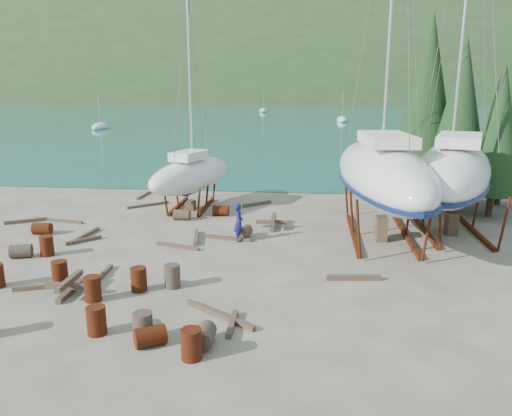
# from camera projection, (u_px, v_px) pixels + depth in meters

# --- Properties ---
(ground) EXTENTS (600.00, 600.00, 0.00)m
(ground) POSITION_uv_depth(u_px,v_px,m) (210.00, 271.00, 19.99)
(ground) COLOR #575445
(ground) RESTS_ON ground
(bay_water) EXTENTS (700.00, 700.00, 0.00)m
(bay_water) POSITION_uv_depth(u_px,v_px,m) (305.00, 94.00, 323.71)
(bay_water) COLOR #16716F
(bay_water) RESTS_ON ground
(far_hill) EXTENTS (800.00, 360.00, 110.00)m
(far_hill) POSITION_uv_depth(u_px,v_px,m) (305.00, 94.00, 328.53)
(far_hill) COLOR #25371B
(far_hill) RESTS_ON ground
(far_house_left) EXTENTS (6.60, 5.60, 5.60)m
(far_house_left) POSITION_uv_depth(u_px,v_px,m) (157.00, 93.00, 208.64)
(far_house_left) COLOR beige
(far_house_left) RESTS_ON ground
(far_house_center) EXTENTS (6.60, 5.60, 5.60)m
(far_house_center) POSITION_uv_depth(u_px,v_px,m) (252.00, 94.00, 204.53)
(far_house_center) COLOR beige
(far_house_center) RESTS_ON ground
(far_house_right) EXTENTS (6.60, 5.60, 5.60)m
(far_house_right) POSITION_uv_depth(u_px,v_px,m) (376.00, 94.00, 199.39)
(far_house_right) COLOR beige
(far_house_right) RESTS_ON ground
(cypress_near_right) EXTENTS (3.60, 3.60, 10.00)m
(cypress_near_right) POSITION_uv_depth(u_px,v_px,m) (461.00, 110.00, 28.86)
(cypress_near_right) COLOR black
(cypress_near_right) RESTS_ON ground
(cypress_mid_right) EXTENTS (3.06, 3.06, 8.50)m
(cypress_mid_right) POSITION_uv_depth(u_px,v_px,m) (499.00, 129.00, 26.99)
(cypress_mid_right) COLOR black
(cypress_mid_right) RESTS_ON ground
(cypress_back_left) EXTENTS (4.14, 4.14, 11.50)m
(cypress_back_left) POSITION_uv_depth(u_px,v_px,m) (428.00, 94.00, 30.73)
(cypress_back_left) COLOR black
(cypress_back_left) RESTS_ON ground
(cypress_far_right) EXTENTS (3.24, 3.24, 9.00)m
(cypress_far_right) POSITION_uv_depth(u_px,v_px,m) (507.00, 120.00, 29.66)
(cypress_far_right) COLOR black
(cypress_far_right) RESTS_ON ground
(moored_boat_left) EXTENTS (2.00, 5.00, 6.05)m
(moored_boat_left) POSITION_uv_depth(u_px,v_px,m) (100.00, 127.00, 80.83)
(moored_boat_left) COLOR silver
(moored_boat_left) RESTS_ON ground
(moored_boat_mid) EXTENTS (2.00, 5.00, 6.05)m
(moored_boat_mid) POSITION_uv_depth(u_px,v_px,m) (342.00, 120.00, 96.00)
(moored_boat_mid) COLOR silver
(moored_boat_mid) RESTS_ON ground
(moored_boat_far) EXTENTS (2.00, 5.00, 6.05)m
(moored_boat_far) POSITION_uv_depth(u_px,v_px,m) (263.00, 111.00, 126.78)
(moored_boat_far) COLOR silver
(moored_boat_far) RESTS_ON ground
(large_sailboat_near) EXTENTS (4.86, 12.80, 19.69)m
(large_sailboat_near) POSITION_uv_depth(u_px,v_px,m) (383.00, 173.00, 23.78)
(large_sailboat_near) COLOR silver
(large_sailboat_near) RESTS_ON ground
(large_sailboat_far) EXTENTS (7.08, 12.44, 18.90)m
(large_sailboat_far) POSITION_uv_depth(u_px,v_px,m) (453.00, 171.00, 24.72)
(large_sailboat_far) COLOR silver
(large_sailboat_far) RESTS_ON ground
(small_sailboat_shore) EXTENTS (4.89, 8.12, 12.39)m
(small_sailboat_shore) POSITION_uv_depth(u_px,v_px,m) (191.00, 175.00, 29.59)
(small_sailboat_shore) COLOR silver
(small_sailboat_shore) RESTS_ON ground
(worker) EXTENTS (0.54, 0.73, 1.85)m
(worker) POSITION_uv_depth(u_px,v_px,m) (239.00, 222.00, 23.60)
(worker) COLOR #161252
(worker) RESTS_ON ground
(drum_1) EXTENTS (0.59, 0.89, 0.58)m
(drum_1) POSITION_uv_depth(u_px,v_px,m) (204.00, 336.00, 14.31)
(drum_1) COLOR #2D2823
(drum_1) RESTS_ON ground
(drum_2) EXTENTS (0.92, 0.64, 0.58)m
(drum_2) POSITION_uv_depth(u_px,v_px,m) (42.00, 229.00, 24.84)
(drum_2) COLOR #602410
(drum_2) RESTS_ON ground
(drum_3) EXTENTS (0.58, 0.58, 0.88)m
(drum_3) POSITION_uv_depth(u_px,v_px,m) (96.00, 320.00, 14.92)
(drum_3) COLOR #602410
(drum_3) RESTS_ON ground
(drum_4) EXTENTS (0.90, 0.61, 0.58)m
(drum_4) POSITION_uv_depth(u_px,v_px,m) (221.00, 211.00, 28.30)
(drum_4) COLOR #602410
(drum_4) RESTS_ON ground
(drum_5) EXTENTS (0.58, 0.58, 0.88)m
(drum_5) POSITION_uv_depth(u_px,v_px,m) (172.00, 276.00, 18.34)
(drum_5) COLOR #2D2823
(drum_5) RESTS_ON ground
(drum_7) EXTENTS (0.58, 0.58, 0.88)m
(drum_7) POSITION_uv_depth(u_px,v_px,m) (191.00, 344.00, 13.57)
(drum_7) COLOR #602410
(drum_7) RESTS_ON ground
(drum_8) EXTENTS (0.58, 0.58, 0.88)m
(drum_8) POSITION_uv_depth(u_px,v_px,m) (47.00, 246.00, 21.74)
(drum_8) COLOR #602410
(drum_8) RESTS_ON ground
(drum_9) EXTENTS (0.88, 0.58, 0.58)m
(drum_9) POSITION_uv_depth(u_px,v_px,m) (182.00, 215.00, 27.42)
(drum_9) COLOR #2D2823
(drum_9) RESTS_ON ground
(drum_10) EXTENTS (0.58, 0.58, 0.88)m
(drum_10) POSITION_uv_depth(u_px,v_px,m) (139.00, 279.00, 18.05)
(drum_10) COLOR #602410
(drum_10) RESTS_ON ground
(drum_11) EXTENTS (0.74, 0.98, 0.58)m
(drum_11) POSITION_uv_depth(u_px,v_px,m) (245.00, 232.00, 24.23)
(drum_11) COLOR #2D2823
(drum_11) RESTS_ON ground
(drum_12) EXTENTS (1.05, 0.95, 0.58)m
(drum_12) POSITION_uv_depth(u_px,v_px,m) (150.00, 336.00, 14.30)
(drum_12) COLOR #602410
(drum_12) RESTS_ON ground
(drum_13) EXTENTS (0.58, 0.58, 0.88)m
(drum_13) POSITION_uv_depth(u_px,v_px,m) (60.00, 272.00, 18.71)
(drum_13) COLOR #602410
(drum_13) RESTS_ON ground
(drum_14) EXTENTS (0.58, 0.58, 0.88)m
(drum_14) POSITION_uv_depth(u_px,v_px,m) (93.00, 289.00, 17.22)
(drum_14) COLOR #602410
(drum_14) RESTS_ON ground
(drum_15) EXTENTS (1.01, 0.82, 0.58)m
(drum_15) POSITION_uv_depth(u_px,v_px,m) (21.00, 251.00, 21.51)
(drum_15) COLOR #2D2823
(drum_15) RESTS_ON ground
(drum_17) EXTENTS (0.58, 0.58, 0.88)m
(drum_17) POSITION_uv_depth(u_px,v_px,m) (143.00, 327.00, 14.53)
(drum_17) COLOR #2D2823
(drum_17) RESTS_ON ground
(timber_0) EXTENTS (0.30, 2.23, 0.14)m
(timber_0) POSITION_uv_depth(u_px,v_px,m) (144.00, 195.00, 33.17)
(timber_0) COLOR brown
(timber_0) RESTS_ON ground
(timber_1) EXTENTS (2.11, 0.41, 0.19)m
(timber_1) POSITION_uv_depth(u_px,v_px,m) (354.00, 278.00, 19.11)
(timber_1) COLOR brown
(timber_1) RESTS_ON ground
(timber_2) EXTENTS (1.97, 1.21, 0.19)m
(timber_2) POSITION_uv_depth(u_px,v_px,m) (26.00, 221.00, 26.94)
(timber_2) COLOR brown
(timber_2) RESTS_ON ground
(timber_3) EXTENTS (0.28, 2.50, 0.15)m
(timber_3) POSITION_uv_depth(u_px,v_px,m) (100.00, 277.00, 19.19)
(timber_3) COLOR brown
(timber_3) RESTS_ON ground
(timber_4) EXTENTS (1.32, 1.35, 0.17)m
(timber_4) POSITION_uv_depth(u_px,v_px,m) (84.00, 240.00, 23.66)
(timber_4) COLOR brown
(timber_4) RESTS_ON ground
(timber_5) EXTENTS (2.54, 1.84, 0.16)m
(timber_5) POSITION_uv_depth(u_px,v_px,m) (219.00, 315.00, 16.08)
(timber_5) COLOR brown
(timber_5) RESTS_ON ground
(timber_6) EXTENTS (1.67, 1.46, 0.19)m
(timber_6) POSITION_uv_depth(u_px,v_px,m) (257.00, 204.00, 30.72)
(timber_6) COLOR brown
(timber_6) RESTS_ON ground
(timber_7) EXTENTS (0.20, 1.65, 0.17)m
(timber_7) POSITION_uv_depth(u_px,v_px,m) (232.00, 324.00, 15.47)
(timber_7) COLOR brown
(timber_7) RESTS_ON ground
(timber_8) EXTENTS (0.61, 2.23, 0.19)m
(timber_8) POSITION_uv_depth(u_px,v_px,m) (196.00, 237.00, 24.10)
(timber_8) COLOR brown
(timber_8) RESTS_ON ground
(timber_9) EXTENTS (2.14, 1.85, 0.15)m
(timber_9) POSITION_uv_depth(u_px,v_px,m) (148.00, 205.00, 30.52)
(timber_9) COLOR brown
(timber_9) RESTS_ON ground
(timber_10) EXTENTS (2.42, 0.65, 0.16)m
(timber_10) POSITION_uv_depth(u_px,v_px,m) (228.00, 238.00, 24.02)
(timber_10) COLOR brown
(timber_10) RESTS_ON ground
(timber_11) EXTENTS (2.16, 0.81, 0.15)m
(timber_11) POSITION_uv_depth(u_px,v_px,m) (177.00, 246.00, 22.85)
(timber_11) COLOR brown
(timber_11) RESTS_ON ground
(timber_12) EXTENTS (1.90, 0.80, 0.17)m
(timber_12) POSITION_uv_depth(u_px,v_px,m) (41.00, 287.00, 18.27)
(timber_12) COLOR brown
(timber_12) RESTS_ON ground
(timber_15) EXTENTS (3.01, 0.73, 0.15)m
(timber_15) POSITION_uv_depth(u_px,v_px,m) (59.00, 220.00, 27.10)
(timber_15) COLOR brown
(timber_15) RESTS_ON ground
(timber_17) EXTENTS (0.46, 2.55, 0.16)m
(timber_17) POSITION_uv_depth(u_px,v_px,m) (85.00, 236.00, 24.39)
(timber_17) COLOR brown
(timber_17) RESTS_ON ground
(timber_pile_fore) EXTENTS (1.80, 1.80, 0.60)m
(timber_pile_fore) POSITION_uv_depth(u_px,v_px,m) (70.00, 286.00, 17.79)
(timber_pile_fore) COLOR brown
(timber_pile_fore) RESTS_ON ground
(timber_pile_aft) EXTENTS (1.80, 1.80, 0.60)m
(timber_pile_aft) POSITION_uv_depth(u_px,v_px,m) (273.00, 222.00, 25.95)
(timber_pile_aft) COLOR brown
(timber_pile_aft) RESTS_ON ground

